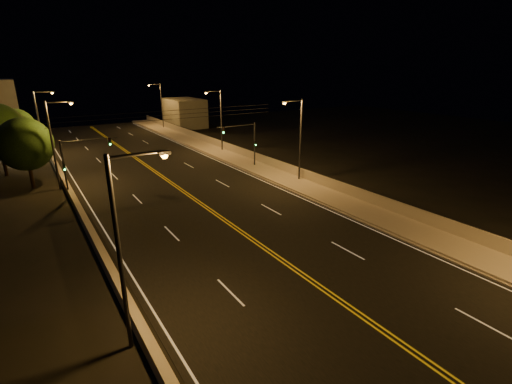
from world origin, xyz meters
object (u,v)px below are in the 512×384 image
streetlight_5 (55,139)px  traffic_signal_right (247,140)px  streetlight_1 (298,135)px  tree_2 (16,126)px  tree_0 (25,144)px  streetlight_6 (41,119)px  streetlight_3 (160,103)px  traffic_signal_left (76,160)px  streetlight_2 (219,117)px  streetlight_4 (125,242)px

streetlight_5 → traffic_signal_right: (19.84, -3.38, -1.53)m
streetlight_1 → tree_2: bearing=128.6°
tree_0 → streetlight_6: bearing=80.8°
streetlight_1 → streetlight_6: size_ratio=1.00×
streetlight_5 → tree_0: bearing=139.9°
traffic_signal_right → streetlight_3: bearing=87.4°
traffic_signal_right → tree_0: 23.06m
streetlight_6 → traffic_signal_left: size_ratio=1.59×
streetlight_5 → tree_0: streetlight_5 is taller
streetlight_2 → streetlight_6: size_ratio=1.00×
streetlight_6 → traffic_signal_right: size_ratio=1.59×
traffic_signal_left → streetlight_4: bearing=-92.9°
streetlight_2 → streetlight_3: size_ratio=1.00×
streetlight_4 → streetlight_1: bearing=35.7°
streetlight_5 → traffic_signal_left: streetlight_5 is taller
streetlight_6 → traffic_signal_right: streetlight_6 is taller
traffic_signal_left → streetlight_1: bearing=-20.7°
traffic_signal_right → streetlight_1: bearing=-78.3°
tree_0 → traffic_signal_right: bearing=-13.8°
streetlight_2 → traffic_signal_left: (-20.24, -10.07, -1.53)m
streetlight_2 → streetlight_3: bearing=90.0°
streetlight_3 → tree_0: streetlight_3 is taller
streetlight_3 → streetlight_6: 25.56m
streetlight_5 → traffic_signal_left: 3.90m
streetlight_4 → streetlight_5: same height
streetlight_2 → tree_0: (-23.95, -4.55, -0.58)m
streetlight_1 → tree_0: (-23.95, 13.15, -0.58)m
streetlight_2 → tree_2: size_ratio=1.35×
streetlight_4 → streetlight_2: bearing=57.1°
streetlight_6 → traffic_signal_left: streetlight_6 is taller
streetlight_1 → streetlight_4: bearing=-144.3°
traffic_signal_left → tree_2: 23.30m
streetlight_1 → tree_0: 27.33m
streetlight_1 → streetlight_5: size_ratio=1.00×
streetlight_6 → tree_2: streetlight_6 is taller
streetlight_6 → tree_2: 3.60m
streetlight_5 → streetlight_2: bearing=17.3°
streetlight_4 → traffic_signal_left: (1.18, 23.04, -1.53)m
tree_2 → streetlight_3: bearing=26.6°
streetlight_1 → streetlight_2: (0.00, 17.70, 0.00)m
streetlight_1 → streetlight_6: bearing=126.6°
streetlight_4 → streetlight_6: 44.22m
streetlight_2 → streetlight_4: bearing=-122.9°
streetlight_6 → traffic_signal_left: 21.27m
traffic_signal_right → tree_2: tree_2 is taller
traffic_signal_left → tree_2: size_ratio=0.85×
tree_0 → tree_2: (-0.46, 17.40, -0.43)m
streetlight_6 → streetlight_4: bearing=-90.0°
streetlight_1 → tree_2: (-24.41, 30.55, -1.00)m
streetlight_1 → streetlight_3: bearing=90.0°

